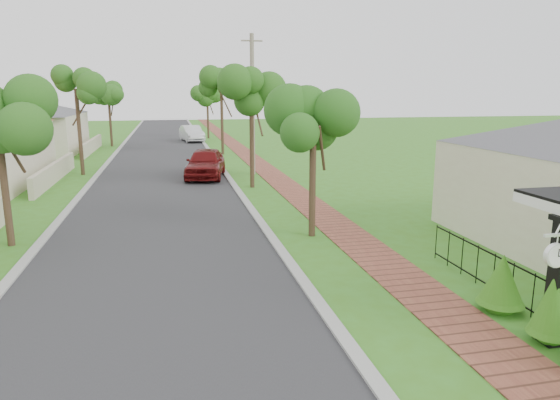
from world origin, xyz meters
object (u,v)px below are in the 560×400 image
object	(u,v)px
porch_post	(558,287)
near_tree	(313,123)
parked_car_red	(206,163)
parked_car_white	(192,134)
utility_pole	(253,105)
station_clock	(556,254)

from	to	relation	value
porch_post	near_tree	world-z (taller)	near_tree
porch_post	parked_car_red	world-z (taller)	porch_post
parked_car_red	near_tree	size ratio (longest dim) A/B	1.02
parked_car_white	utility_pole	xyz separation A→B (m)	(2.58, -20.73, 3.24)
utility_pole	parked_car_red	bearing A→B (deg)	-168.93
near_tree	utility_pole	bearing A→B (deg)	89.19
porch_post	utility_pole	size ratio (longest dim) A/B	0.32
utility_pole	station_clock	size ratio (longest dim) A/B	10.83
parked_car_white	utility_pole	distance (m)	21.14
parked_car_red	parked_car_white	world-z (taller)	parked_car_red
porch_post	station_clock	size ratio (longest dim) A/B	3.46
porch_post	station_clock	bearing A→B (deg)	-140.98
near_tree	porch_post	bearing A→B (deg)	-72.55
near_tree	station_clock	size ratio (longest dim) A/B	6.50
parked_car_white	station_clock	bearing A→B (deg)	-93.96
parked_car_red	utility_pole	bearing A→B (deg)	22.09
parked_car_red	station_clock	size ratio (longest dim) A/B	6.62
porch_post	parked_car_white	size ratio (longest dim) A/B	0.54
porch_post	station_clock	xyz separation A→B (m)	(-0.49, -0.40, 0.83)
near_tree	station_clock	xyz separation A→B (m)	(2.02, -8.40, -1.81)
porch_post	parked_car_white	bearing A→B (deg)	96.71
near_tree	parked_car_white	bearing A→B (deg)	94.06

